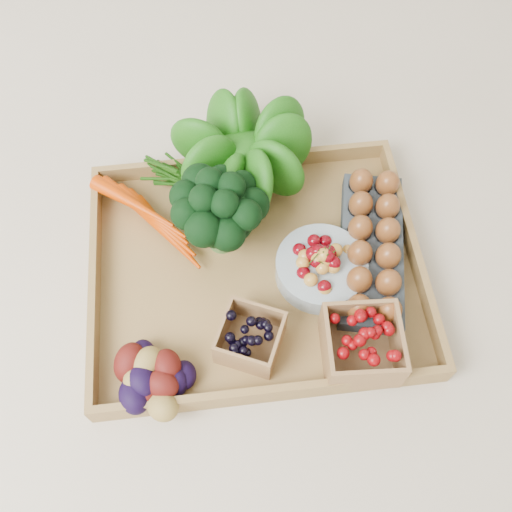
{
  "coord_description": "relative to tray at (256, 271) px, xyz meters",
  "views": [
    {
      "loc": [
        -0.05,
        -0.45,
        0.87
      ],
      "look_at": [
        0.0,
        0.0,
        0.06
      ],
      "focal_mm": 40.0,
      "sensor_mm": 36.0,
      "label": 1
    }
  ],
  "objects": [
    {
      "name": "broccoli",
      "position": [
        -0.05,
        0.06,
        0.07
      ],
      "size": [
        0.16,
        0.16,
        0.12
      ],
      "primitive_type": null,
      "color": "black",
      "rests_on": "tray"
    },
    {
      "name": "cherry_bowl",
      "position": [
        0.11,
        -0.02,
        0.03
      ],
      "size": [
        0.15,
        0.15,
        0.04
      ],
      "primitive_type": "cylinder",
      "color": "#8C9EA5",
      "rests_on": "tray"
    },
    {
      "name": "tray",
      "position": [
        0.0,
        0.0,
        0.0
      ],
      "size": [
        0.55,
        0.45,
        0.01
      ],
      "primitive_type": "cube",
      "color": "olive",
      "rests_on": "ground"
    },
    {
      "name": "carrots",
      "position": [
        -0.17,
        0.11,
        0.03
      ],
      "size": [
        0.19,
        0.14,
        0.05
      ],
      "primitive_type": null,
      "color": "#C73700",
      "rests_on": "tray"
    },
    {
      "name": "punnet_blackberry",
      "position": [
        -0.02,
        -0.13,
        0.04
      ],
      "size": [
        0.12,
        0.12,
        0.06
      ],
      "primitive_type": "cube",
      "rotation": [
        0.0,
        0.0,
        -0.43
      ],
      "color": "black",
      "rests_on": "tray"
    },
    {
      "name": "lettuce",
      "position": [
        -0.0,
        0.2,
        0.09
      ],
      "size": [
        0.17,
        0.17,
        0.17
      ],
      "primitive_type": "sphere",
      "color": "#134C0B",
      "rests_on": "tray"
    },
    {
      "name": "egg_carton",
      "position": [
        0.2,
        0.0,
        0.02
      ],
      "size": [
        0.16,
        0.31,
        0.03
      ],
      "primitive_type": "cube",
      "rotation": [
        0.0,
        0.0,
        -0.22
      ],
      "color": "#363E45",
      "rests_on": "tray"
    },
    {
      "name": "potatoes",
      "position": [
        -0.17,
        -0.18,
        0.05
      ],
      "size": [
        0.13,
        0.13,
        0.08
      ],
      "primitive_type": null,
      "color": "#410D0A",
      "rests_on": "tray"
    },
    {
      "name": "punnet_raspberry",
      "position": [
        0.14,
        -0.17,
        0.05
      ],
      "size": [
        0.12,
        0.12,
        0.08
      ],
      "primitive_type": "cube",
      "rotation": [
        0.0,
        0.0,
        -0.06
      ],
      "color": "#6D0408",
      "rests_on": "tray"
    },
    {
      "name": "ground",
      "position": [
        0.0,
        0.0,
        -0.01
      ],
      "size": [
        4.0,
        4.0,
        0.0
      ],
      "primitive_type": "plane",
      "color": "beige",
      "rests_on": "ground"
    }
  ]
}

